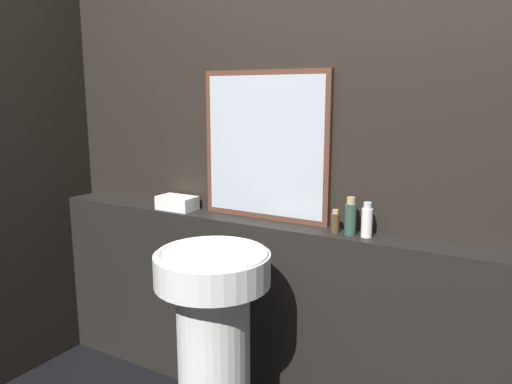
{
  "coord_description": "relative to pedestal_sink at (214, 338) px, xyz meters",
  "views": [
    {
      "loc": [
        1.08,
        -0.85,
        1.53
      ],
      "look_at": [
        -0.04,
        1.07,
        1.09
      ],
      "focal_mm": 35.0,
      "sensor_mm": 36.0,
      "label": 1
    }
  ],
  "objects": [
    {
      "name": "towel_stack",
      "position": [
        -0.53,
        0.44,
        0.43
      ],
      "size": [
        0.2,
        0.12,
        0.07
      ],
      "color": "white",
      "rests_on": "vanity_counter"
    },
    {
      "name": "conditioner_bottle",
      "position": [
        0.42,
        0.44,
        0.48
      ],
      "size": [
        0.05,
        0.05,
        0.17
      ],
      "color": "#2D4C3D",
      "rests_on": "vanity_counter"
    },
    {
      "name": "vanity_counter",
      "position": [
        0.04,
        0.44,
        -0.07
      ],
      "size": [
        2.63,
        0.17,
        0.93
      ],
      "color": "black",
      "rests_on": "ground_plane"
    },
    {
      "name": "lotion_bottle",
      "position": [
        0.5,
        0.44,
        0.47
      ],
      "size": [
        0.05,
        0.05,
        0.15
      ],
      "color": "white",
      "rests_on": "vanity_counter"
    },
    {
      "name": "shampoo_bottle",
      "position": [
        0.35,
        0.44,
        0.45
      ],
      "size": [
        0.04,
        0.04,
        0.1
      ],
      "color": "#4C3823",
      "rests_on": "vanity_counter"
    },
    {
      "name": "wall_back",
      "position": [
        0.04,
        0.55,
        0.72
      ],
      "size": [
        8.0,
        0.06,
        2.5
      ],
      "color": "black",
      "rests_on": "ground_plane"
    },
    {
      "name": "pedestal_sink",
      "position": [
        0.0,
        0.0,
        0.0
      ],
      "size": [
        0.48,
        0.48,
        0.91
      ],
      "color": "white",
      "rests_on": "ground_plane"
    },
    {
      "name": "mirror",
      "position": [
        -0.04,
        0.5,
        0.75
      ],
      "size": [
        0.66,
        0.03,
        0.71
      ],
      "color": "#563323",
      "rests_on": "vanity_counter"
    }
  ]
}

